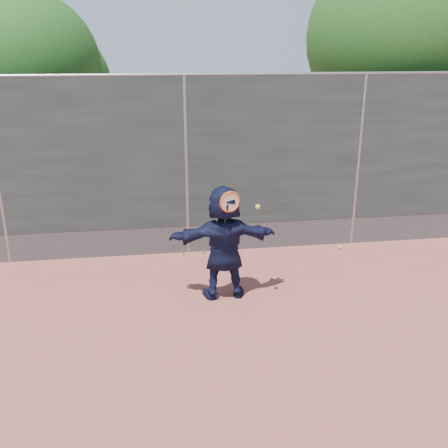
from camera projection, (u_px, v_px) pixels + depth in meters
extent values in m
plane|color=#9E4C42|center=(213.00, 372.00, 5.52)|extent=(80.00, 80.00, 0.00)
imported|color=#121632|center=(224.00, 242.00, 6.98)|extent=(1.53, 0.50, 1.65)
sphere|color=#C4D830|center=(340.00, 247.00, 8.90)|extent=(0.07, 0.07, 0.07)
cube|color=#38423D|center=(186.00, 154.00, 8.20)|extent=(20.00, 0.04, 2.50)
cube|color=slate|center=(188.00, 239.00, 8.70)|extent=(20.00, 0.03, 0.50)
cylinder|color=gray|center=(184.00, 75.00, 7.79)|extent=(20.00, 0.05, 0.05)
cylinder|color=gray|center=(186.00, 169.00, 8.29)|extent=(0.06, 0.06, 3.00)
cylinder|color=gray|center=(358.00, 163.00, 8.70)|extent=(0.06, 0.06, 3.00)
torus|color=#F25816|center=(230.00, 202.00, 6.58)|extent=(0.29, 0.11, 0.29)
cylinder|color=beige|center=(230.00, 202.00, 6.58)|extent=(0.24, 0.08, 0.25)
cylinder|color=black|center=(226.00, 216.00, 6.66)|extent=(0.07, 0.13, 0.33)
sphere|color=#C4D830|center=(258.00, 207.00, 6.63)|extent=(0.07, 0.07, 0.07)
cylinder|color=#382314|center=(383.00, 148.00, 11.02)|extent=(0.28, 0.28, 2.60)
sphere|color=#23561C|center=(394.00, 38.00, 10.25)|extent=(3.60, 3.60, 3.60)
sphere|color=#23561C|center=(420.00, 56.00, 10.66)|extent=(2.52, 2.52, 2.52)
cylinder|color=#382314|center=(39.00, 160.00, 10.81)|extent=(0.28, 0.28, 2.20)
sphere|color=#23561C|center=(27.00, 67.00, 10.17)|extent=(3.00, 3.00, 3.00)
sphere|color=#23561C|center=(60.00, 81.00, 10.54)|extent=(2.10, 2.10, 2.10)
cone|color=#387226|center=(203.00, 247.00, 8.67)|extent=(0.03, 0.03, 0.26)
cone|color=#387226|center=(220.00, 244.00, 8.72)|extent=(0.03, 0.03, 0.30)
cone|color=#387226|center=(183.00, 249.00, 8.61)|extent=(0.03, 0.03, 0.22)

